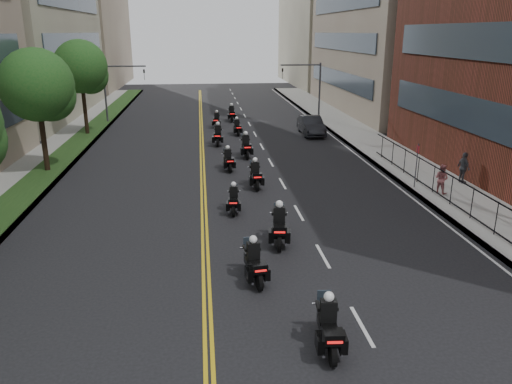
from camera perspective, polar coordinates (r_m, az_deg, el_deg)
sidewalk_right at (r=36.37m, az=15.59°, el=3.76°), size 4.00×90.00×0.15m
sidewalk_left at (r=35.40m, az=-23.50°, el=2.55°), size 4.00×90.00×0.15m
grass_strip at (r=35.14m, az=-22.27°, el=2.76°), size 2.00×90.00×0.04m
building_right_far at (r=88.85m, az=9.23°, el=20.53°), size 15.00×28.00×26.00m
building_left_far at (r=88.26m, az=-21.07°, el=19.66°), size 16.00×28.00×26.00m
iron_fence at (r=24.53m, az=24.58°, el=-1.91°), size 0.05×28.00×1.50m
street_trees at (r=28.22m, az=-26.53°, el=9.12°), size 4.40×38.40×7.98m
traffic_signal_right at (r=51.14m, az=6.24°, el=12.34°), size 4.09×0.20×5.60m
traffic_signal_left at (r=50.60m, az=-15.85°, el=11.73°), size 4.09×0.20×5.60m
motorcycle_1 at (r=14.50m, az=8.28°, el=-15.09°), size 0.61×2.33×1.72m
motorcycle_2 at (r=17.88m, az=-0.21°, el=-8.19°), size 0.69×2.28×1.69m
motorcycle_3 at (r=20.89m, az=2.66°, el=-4.03°), size 0.77×2.52×1.86m
motorcycle_4 at (r=24.54m, az=-2.56°, el=-0.98°), size 0.57×2.07×1.53m
motorcycle_5 at (r=28.45m, az=-0.07°, el=1.87°), size 0.55×2.35×1.74m
motorcycle_6 at (r=32.09m, az=-3.20°, el=3.61°), size 0.60×2.18×1.61m
motorcycle_7 at (r=35.48m, az=-1.16°, el=5.17°), size 0.58×2.50×1.84m
motorcycle_8 at (r=39.48m, az=-4.37°, el=6.41°), size 0.65×2.47×1.82m
motorcycle_9 at (r=43.33m, az=-2.18°, el=7.34°), size 0.57×2.13×1.57m
motorcycle_10 at (r=46.98m, az=-4.51°, el=8.14°), size 0.66×2.17×1.60m
motorcycle_11 at (r=50.17m, az=-2.80°, el=8.87°), size 0.55×2.42×1.79m
parked_sedan at (r=43.66m, az=6.32°, el=7.56°), size 1.69×4.83×1.59m
pedestrian_b at (r=28.74m, az=20.44°, el=1.44°), size 0.94×0.99×1.60m
pedestrian_c at (r=31.11m, az=22.64°, el=2.58°), size 0.52×1.09×1.81m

